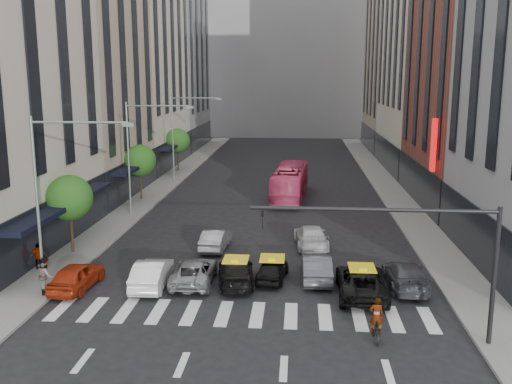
% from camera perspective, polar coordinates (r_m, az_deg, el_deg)
% --- Properties ---
extents(ground, '(160.00, 160.00, 0.00)m').
position_cam_1_polar(ground, '(26.37, -1.46, -13.42)').
color(ground, black).
rests_on(ground, ground).
extents(sidewalk_left, '(3.00, 96.00, 0.15)m').
position_cam_1_polar(sidewalk_left, '(56.65, -9.99, 0.11)').
color(sidewalk_left, slate).
rests_on(sidewalk_left, ground).
extents(sidewalk_right, '(3.00, 96.00, 0.15)m').
position_cam_1_polar(sidewalk_right, '(55.64, 13.62, -0.25)').
color(sidewalk_right, slate).
rests_on(sidewalk_right, ground).
extents(building_left_b, '(8.00, 16.00, 24.00)m').
position_cam_1_polar(building_left_b, '(55.33, -16.60, 11.97)').
color(building_left_b, tan).
rests_on(building_left_b, ground).
extents(building_left_c, '(8.00, 20.00, 36.00)m').
position_cam_1_polar(building_left_c, '(72.77, -11.67, 16.73)').
color(building_left_c, beige).
rests_on(building_left_c, ground).
extents(building_left_d, '(8.00, 18.00, 30.00)m').
position_cam_1_polar(building_left_d, '(90.97, -8.23, 13.86)').
color(building_left_d, gray).
rests_on(building_left_d, ground).
extents(building_right_b, '(8.00, 18.00, 26.00)m').
position_cam_1_polar(building_right_b, '(52.85, 20.87, 12.84)').
color(building_right_b, brown).
rests_on(building_right_b, ground).
extents(building_right_d, '(8.00, 18.00, 28.00)m').
position_cam_1_polar(building_right_d, '(90.01, 14.03, 13.03)').
color(building_right_d, tan).
rests_on(building_right_d, ground).
extents(building_far, '(30.00, 10.00, 36.00)m').
position_cam_1_polar(building_far, '(109.03, 3.18, 15.13)').
color(building_far, gray).
rests_on(building_far, ground).
extents(tree_near, '(2.88, 2.88, 4.95)m').
position_cam_1_polar(tree_near, '(37.43, -18.14, -0.56)').
color(tree_near, black).
rests_on(tree_near, sidewalk_left).
extents(tree_mid, '(2.88, 2.88, 4.95)m').
position_cam_1_polar(tree_mid, '(52.32, -11.52, 3.09)').
color(tree_mid, black).
rests_on(tree_mid, sidewalk_left).
extents(tree_far, '(2.88, 2.88, 4.95)m').
position_cam_1_polar(tree_far, '(67.73, -7.85, 5.09)').
color(tree_far, black).
rests_on(tree_far, sidewalk_left).
extents(streetlamp_near, '(5.38, 0.25, 9.00)m').
position_cam_1_polar(streetlamp_near, '(30.91, -19.59, 1.14)').
color(streetlamp_near, gray).
rests_on(streetlamp_near, sidewalk_left).
extents(streetlamp_mid, '(5.38, 0.25, 9.00)m').
position_cam_1_polar(streetlamp_mid, '(45.83, -11.54, 4.76)').
color(streetlamp_mid, gray).
rests_on(streetlamp_mid, sidewalk_left).
extents(streetlamp_far, '(5.38, 0.25, 9.00)m').
position_cam_1_polar(streetlamp_far, '(61.30, -7.47, 6.55)').
color(streetlamp_far, gray).
rests_on(streetlamp_far, sidewalk_left).
extents(traffic_signal, '(10.10, 0.20, 6.00)m').
position_cam_1_polar(traffic_signal, '(24.30, 16.66, -4.84)').
color(traffic_signal, black).
rests_on(traffic_signal, ground).
extents(liberty_sign, '(0.30, 0.70, 4.00)m').
position_cam_1_polar(liberty_sign, '(45.23, 17.34, 4.51)').
color(liberty_sign, red).
rests_on(liberty_sign, ground).
extents(car_red, '(1.99, 4.35, 1.45)m').
position_cam_1_polar(car_red, '(31.95, -17.50, -8.02)').
color(car_red, '#9E270E').
rests_on(car_red, ground).
extents(car_white_front, '(1.74, 4.60, 1.50)m').
position_cam_1_polar(car_white_front, '(31.35, -10.34, -7.98)').
color(car_white_front, silver).
rests_on(car_white_front, ground).
extents(car_silver, '(2.32, 4.81, 1.32)m').
position_cam_1_polar(car_silver, '(31.55, -6.23, -7.90)').
color(car_silver, gray).
rests_on(car_silver, ground).
extents(taxi_left, '(2.51, 4.89, 1.36)m').
position_cam_1_polar(taxi_left, '(31.29, -2.02, -7.97)').
color(taxi_left, black).
rests_on(taxi_left, ground).
extents(taxi_center, '(1.89, 3.84, 1.26)m').
position_cam_1_polar(taxi_center, '(31.78, 1.63, -7.75)').
color(taxi_center, black).
rests_on(taxi_center, ground).
extents(car_grey_mid, '(1.68, 4.53, 1.48)m').
position_cam_1_polar(car_grey_mid, '(32.03, 6.06, -7.44)').
color(car_grey_mid, '#44464C').
rests_on(car_grey_mid, ground).
extents(taxi_right, '(2.49, 5.30, 1.47)m').
position_cam_1_polar(taxi_right, '(30.18, 10.50, -8.80)').
color(taxi_right, black).
rests_on(taxi_right, ground).
extents(car_grey_curb, '(1.98, 4.81, 1.39)m').
position_cam_1_polar(car_grey_curb, '(31.71, 14.69, -8.06)').
color(car_grey_curb, '#3C3F43').
rests_on(car_grey_curb, ground).
extents(car_row2_left, '(1.67, 4.20, 1.36)m').
position_cam_1_polar(car_row2_left, '(37.39, -4.08, -4.71)').
color(car_row2_left, gray).
rests_on(car_row2_left, ground).
extents(car_row2_right, '(2.44, 5.10, 1.43)m').
position_cam_1_polar(car_row2_right, '(38.01, 5.52, -4.41)').
color(car_row2_right, silver).
rests_on(car_row2_right, ground).
extents(bus, '(3.39, 11.12, 3.05)m').
position_cam_1_polar(bus, '(52.61, 3.41, 1.00)').
color(bus, '#DD4171').
rests_on(bus, ground).
extents(motorcycle, '(0.64, 1.77, 0.93)m').
position_cam_1_polar(motorcycle, '(25.66, 11.89, -13.28)').
color(motorcycle, black).
rests_on(motorcycle, ground).
extents(rider, '(0.61, 0.40, 1.65)m').
position_cam_1_polar(rider, '(25.15, 12.01, -10.60)').
color(rider, gray).
rests_on(rider, motorcycle).
extents(pedestrian_near, '(1.03, 1.13, 1.89)m').
position_cam_1_polar(pedestrian_near, '(31.40, -20.30, -7.84)').
color(pedestrian_near, gray).
rests_on(pedestrian_near, sidewalk_left).
extents(pedestrian_far, '(0.96, 0.63, 1.52)m').
position_cam_1_polar(pedestrian_far, '(35.40, -20.93, -6.02)').
color(pedestrian_far, gray).
rests_on(pedestrian_far, sidewalk_left).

